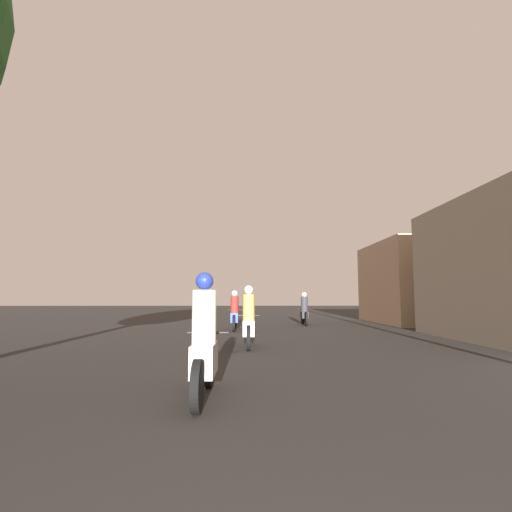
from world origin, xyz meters
TOP-DOWN VIEW (x-y plane):
  - motorcycle_silver at (-0.82, 5.40)m, footprint 0.60×1.97m
  - motorcycle_white at (-0.25, 10.77)m, footprint 0.60×1.98m
  - motorcycle_blue at (-0.83, 16.22)m, footprint 0.60×2.00m
  - motorcycle_black at (2.38, 19.15)m, footprint 0.60×1.93m
  - building_right_far at (9.05, 20.51)m, footprint 5.55×6.64m

SIDE VIEW (x-z plane):
  - motorcycle_black at x=2.38m, z-range -0.16..1.41m
  - motorcycle_blue at x=-0.83m, z-range -0.17..1.43m
  - motorcycle_white at x=-0.25m, z-range -0.17..1.47m
  - motorcycle_silver at x=-0.82m, z-range -0.17..1.50m
  - building_right_far at x=9.05m, z-range 0.00..4.12m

